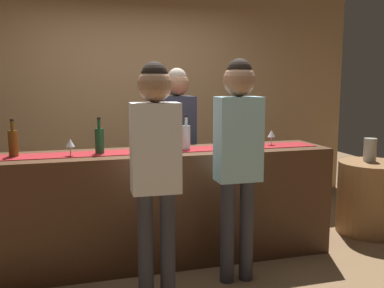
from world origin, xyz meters
TOP-DOWN VIEW (x-y plane):
  - ground_plane at (0.00, 0.00)m, footprint 10.00×10.00m
  - back_wall at (0.00, 1.90)m, footprint 6.00×0.12m
  - bar_counter at (0.00, 0.00)m, footprint 2.94×0.60m
  - counter_runner_cloth at (0.00, 0.00)m, footprint 2.79×0.28m
  - wine_bottle_green at (-0.55, -0.00)m, footprint 0.07×0.07m
  - wine_bottle_amber at (-1.22, 0.04)m, footprint 0.07×0.07m
  - wine_bottle_clear at (0.20, 0.02)m, footprint 0.07×0.07m
  - wine_glass_near_customer at (1.03, 0.04)m, footprint 0.07×0.07m
  - wine_glass_mid_counter at (-0.78, -0.06)m, footprint 0.07×0.07m
  - bartender at (0.26, 0.58)m, footprint 0.36×0.24m
  - customer_sipping at (0.45, -0.57)m, footprint 0.34×0.24m
  - customer_browsing at (-0.22, -0.68)m, footprint 0.35×0.24m
  - round_side_table at (2.21, 0.08)m, footprint 0.68×0.68m
  - vase_on_side_table at (2.22, 0.16)m, footprint 0.13×0.13m

SIDE VIEW (x-z plane):
  - ground_plane at x=0.00m, z-range 0.00..0.00m
  - round_side_table at x=2.21m, z-range 0.00..0.74m
  - bar_counter at x=0.00m, z-range 0.00..0.97m
  - vase_on_side_table at x=2.22m, z-range 0.74..0.98m
  - counter_runner_cloth at x=0.00m, z-range 0.97..0.98m
  - bartender at x=0.26m, z-range 0.20..1.90m
  - customer_browsing at x=-0.22m, z-range 0.20..1.90m
  - wine_glass_near_customer at x=1.03m, z-range 1.01..1.15m
  - wine_glass_mid_counter at x=-0.78m, z-range 1.01..1.15m
  - customer_sipping at x=0.45m, z-range 0.21..1.95m
  - wine_bottle_green at x=-0.55m, z-range 0.94..1.24m
  - wine_bottle_amber at x=-1.22m, z-range 0.94..1.24m
  - wine_bottle_clear at x=0.20m, z-range 0.94..1.24m
  - back_wall at x=0.00m, z-range 0.00..2.90m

